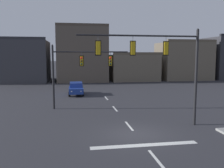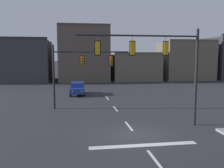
% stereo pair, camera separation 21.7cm
% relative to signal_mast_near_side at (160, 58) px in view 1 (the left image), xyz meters
% --- Properties ---
extents(ground_plane, '(400.00, 400.00, 0.00)m').
position_rel_signal_mast_near_side_xyz_m(ground_plane, '(-2.09, -1.48, -5.00)').
color(ground_plane, '#2B2B30').
extents(stop_bar_paint, '(6.40, 0.50, 0.01)m').
position_rel_signal_mast_near_side_xyz_m(stop_bar_paint, '(-2.09, -3.48, -4.99)').
color(stop_bar_paint, silver).
rests_on(stop_bar_paint, ground).
extents(lane_centreline, '(0.16, 26.40, 0.01)m').
position_rel_signal_mast_near_side_xyz_m(lane_centreline, '(-2.09, 0.52, -4.99)').
color(lane_centreline, silver).
rests_on(lane_centreline, ground).
extents(signal_mast_near_side, '(8.80, 0.43, 7.13)m').
position_rel_signal_mast_near_side_xyz_m(signal_mast_near_side, '(0.00, 0.00, 0.00)').
color(signal_mast_near_side, black).
rests_on(signal_mast_near_side, ground).
extents(signal_mast_far_side, '(7.20, 1.14, 6.21)m').
position_rel_signal_mast_near_side_xyz_m(signal_mast_far_side, '(-5.81, 7.14, -0.87)').
color(signal_mast_far_side, black).
rests_on(signal_mast_far_side, ground).
extents(car_lot_nearside, '(1.98, 4.48, 1.61)m').
position_rel_signal_mast_near_side_xyz_m(car_lot_nearside, '(-5.64, 15.87, -4.14)').
color(car_lot_nearside, navy).
rests_on(car_lot_nearside, ground).
extents(building_row, '(56.06, 13.55, 10.92)m').
position_rel_signal_mast_near_side_xyz_m(building_row, '(6.60, 34.37, -0.81)').
color(building_row, '#38383D').
rests_on(building_row, ground).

